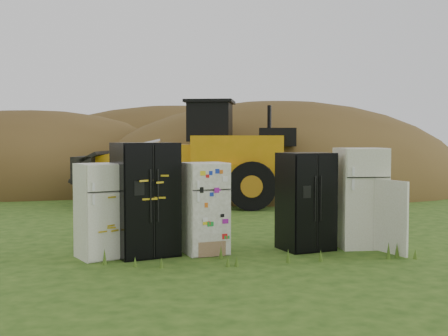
# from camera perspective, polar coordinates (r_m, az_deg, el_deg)

# --- Properties ---
(ground) EXTENTS (120.00, 120.00, 0.00)m
(ground) POSITION_cam_1_polar(r_m,az_deg,el_deg) (10.15, 1.12, -8.51)
(ground) COLOR #254512
(ground) RESTS_ON ground
(fridge_leftmost) EXTENTS (0.91, 0.90, 1.61)m
(fridge_leftmost) POSITION_cam_1_polar(r_m,az_deg,el_deg) (9.78, -12.48, -4.26)
(fridge_leftmost) COLOR white
(fridge_leftmost) RESTS_ON ground
(fridge_black_side) EXTENTS (1.21, 1.07, 1.96)m
(fridge_black_side) POSITION_cam_1_polar(r_m,az_deg,el_deg) (9.81, -8.00, -3.15)
(fridge_black_side) COLOR black
(fridge_black_side) RESTS_ON ground
(fridge_sticker) EXTENTS (0.82, 0.78, 1.60)m
(fridge_sticker) POSITION_cam_1_polar(r_m,az_deg,el_deg) (9.92, -1.92, -4.09)
(fridge_sticker) COLOR white
(fridge_sticker) RESTS_ON ground
(fridge_black_right) EXTENTS (1.02, 0.91, 1.77)m
(fridge_black_right) POSITION_cam_1_polar(r_m,az_deg,el_deg) (10.36, 8.30, -3.35)
(fridge_black_right) COLOR black
(fridge_black_right) RESTS_ON ground
(fridge_open_door) EXTENTS (0.90, 0.84, 1.85)m
(fridge_open_door) POSITION_cam_1_polar(r_m,az_deg,el_deg) (10.77, 13.68, -2.94)
(fridge_open_door) COLOR white
(fridge_open_door) RESTS_ON ground
(wheel_loader) EXTENTS (7.07, 4.45, 3.18)m
(wheel_loader) POSITION_cam_1_polar(r_m,az_deg,el_deg) (17.13, -4.07, 1.54)
(wheel_loader) COLOR orange
(wheel_loader) RESTS_ON ground
(dirt_mound_right) EXTENTS (15.46, 11.34, 7.04)m
(dirt_mound_right) POSITION_cam_1_polar(r_m,az_deg,el_deg) (22.56, 5.73, -2.17)
(dirt_mound_right) COLOR #4A3618
(dirt_mound_right) RESTS_ON ground
(dirt_mound_left) EXTENTS (14.57, 10.92, 6.41)m
(dirt_mound_left) POSITION_cam_1_polar(r_m,az_deg,el_deg) (24.66, -18.80, -1.87)
(dirt_mound_left) COLOR #4A3618
(dirt_mound_left) RESTS_ON ground
(dirt_mound_back) EXTENTS (18.08, 12.05, 7.25)m
(dirt_mound_back) POSITION_cam_1_polar(r_m,az_deg,el_deg) (27.33, -4.19, -1.26)
(dirt_mound_back) COLOR #4A3618
(dirt_mound_back) RESTS_ON ground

